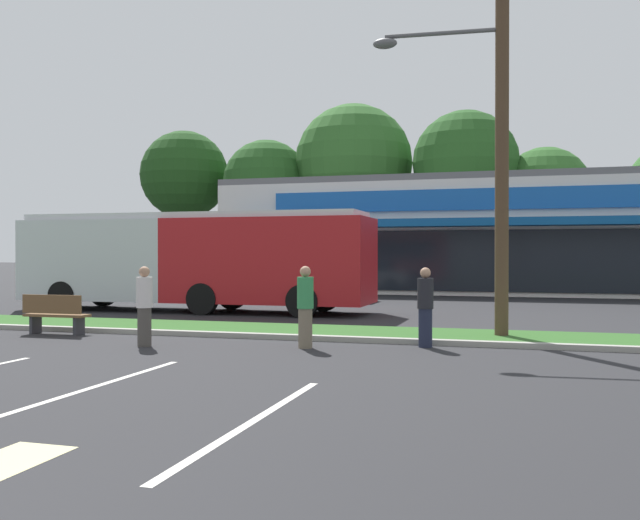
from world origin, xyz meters
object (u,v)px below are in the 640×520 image
Objects in this scene: pedestrian_by_pole at (305,307)px; pedestrian_far at (144,306)px; car_2 at (86,280)px; city_bus at (193,258)px; car_0 at (320,282)px; utility_pole at (495,109)px; bus_stop_bench at (55,313)px; pedestrian_mid at (425,307)px.

pedestrian_by_pole reaches higher than pedestrian_far.
pedestrian_by_pole reaches higher than car_2.
pedestrian_by_pole is at bearing 61.61° from pedestrian_far.
city_bus is 6.63m from car_0.
pedestrian_by_pole is (-3.65, -2.41, -4.29)m from utility_pole.
utility_pole is at bearing -169.90° from bus_stop_bench.
car_2 is 2.69× the size of pedestrian_by_pole.
city_bus is 2.67× the size of car_2.
pedestrian_by_pole reaches higher than pedestrian_mid.
utility_pole is 8.73m from pedestrian_far.
pedestrian_mid reaches higher than bus_stop_bench.
city_bus is at bearing 145.74° from car_2.
car_0 is 14.03m from pedestrian_by_pole.
utility_pole reaches higher than car_2.
pedestrian_far is (-5.62, -1.51, 0.01)m from pedestrian_mid.
car_2 is at bearing 149.50° from utility_pole.
car_0 is (2.80, 12.93, 0.27)m from bus_stop_bench.
car_0 reaches higher than bus_stop_bench.
utility_pole is 5.71× the size of pedestrian_by_pole.
city_bus is at bearing 126.05° from pedestrian_by_pole.
pedestrian_mid is at bearing 64.88° from pedestrian_far.
pedestrian_by_pole is at bearing 137.70° from car_2.
pedestrian_far is at bearing -56.34° from pedestrian_mid.
utility_pole is 11.26m from bus_stop_bench.
pedestrian_mid is at bearing 143.80° from car_2.
city_bus is 7.53× the size of bus_stop_bench.
city_bus is 7.34× the size of pedestrian_mid.
car_0 is at bearing -176.70° from car_2.
pedestrian_mid is (8.78, 0.21, 0.32)m from bus_stop_bench.
bus_stop_bench is 0.96× the size of pedestrian_far.
pedestrian_by_pole is 3.36m from pedestrian_far.
pedestrian_mid reaches higher than car_2.
pedestrian_far is at bearing 91.47° from car_0.
bus_stop_bench is 3.43m from pedestrian_far.
car_2 reaches higher than bus_stop_bench.
pedestrian_far reaches higher than car_0.
city_bus is at bearing 152.71° from utility_pole.
city_bus is at bearing -109.28° from pedestrian_mid.
bus_stop_bench is 0.36× the size of car_2.
city_bus is (-9.96, 5.14, -3.36)m from utility_pole.
city_bus is 9.88m from pedestrian_by_pole.
car_0 is 2.46× the size of pedestrian_by_pole.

